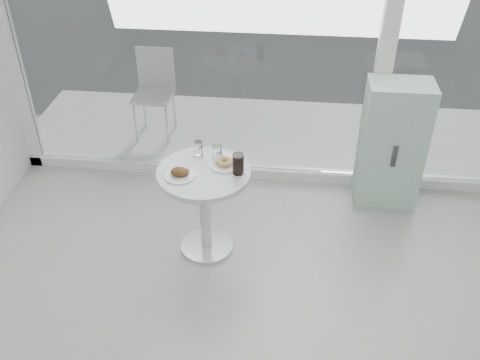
# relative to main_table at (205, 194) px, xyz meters

# --- Properties ---
(room_shell) EXTENTS (6.00, 6.00, 6.00)m
(room_shell) POSITION_rel_main_table_xyz_m (0.50, -2.46, 1.36)
(room_shell) COLOR white
(room_shell) RESTS_ON ground
(storefront) EXTENTS (5.00, 0.14, 3.00)m
(storefront) POSITION_rel_main_table_xyz_m (0.57, 1.10, 1.16)
(storefront) COLOR white
(storefront) RESTS_ON ground
(main_table) EXTENTS (0.72, 0.72, 0.77)m
(main_table) POSITION_rel_main_table_xyz_m (0.00, 0.00, 0.00)
(main_table) COLOR silver
(main_table) RESTS_ON ground
(patio_deck) EXTENTS (5.60, 1.60, 0.05)m
(patio_deck) POSITION_rel_main_table_xyz_m (0.50, 1.90, -0.53)
(patio_deck) COLOR silver
(patio_deck) RESTS_ON ground
(mint_cabinet) EXTENTS (0.55, 0.38, 1.18)m
(mint_cabinet) POSITION_rel_main_table_xyz_m (1.53, 0.84, 0.04)
(mint_cabinet) COLOR #9FCBB3
(mint_cabinet) RESTS_ON ground
(patio_chair) EXTENTS (0.41, 0.41, 0.94)m
(patio_chair) POSITION_rel_main_table_xyz_m (-0.83, 1.80, 0.03)
(patio_chair) COLOR silver
(patio_chair) RESTS_ON patio_deck
(plate_fritter) EXTENTS (0.23, 0.23, 0.07)m
(plate_fritter) POSITION_rel_main_table_xyz_m (-0.16, -0.08, 0.25)
(plate_fritter) COLOR white
(plate_fritter) RESTS_ON main_table
(plate_donut) EXTENTS (0.23, 0.23, 0.06)m
(plate_donut) POSITION_rel_main_table_xyz_m (0.15, 0.10, 0.24)
(plate_donut) COLOR white
(plate_donut) RESTS_ON main_table
(water_tumbler_a) EXTENTS (0.07, 0.07, 0.12)m
(water_tumbler_a) POSITION_rel_main_table_xyz_m (-0.07, 0.23, 0.27)
(water_tumbler_a) COLOR white
(water_tumbler_a) RESTS_ON main_table
(water_tumbler_b) EXTENTS (0.08, 0.08, 0.13)m
(water_tumbler_b) POSITION_rel_main_table_xyz_m (0.08, 0.16, 0.28)
(water_tumbler_b) COLOR white
(water_tumbler_b) RESTS_ON main_table
(cola_glass) EXTENTS (0.09, 0.09, 0.17)m
(cola_glass) POSITION_rel_main_table_xyz_m (0.27, 0.00, 0.30)
(cola_glass) COLOR white
(cola_glass) RESTS_ON main_table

